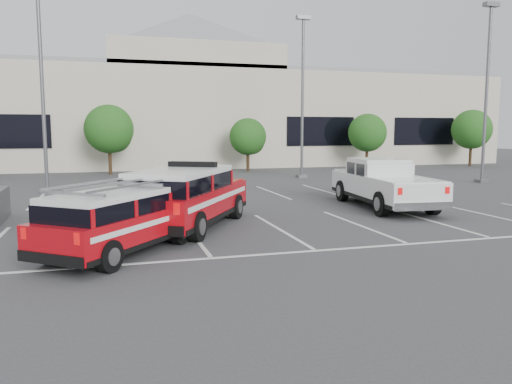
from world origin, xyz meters
TOP-DOWN VIEW (x-y plane):
  - ground at (0.00, 0.00)m, footprint 120.00×120.00m
  - stall_markings at (0.00, 4.50)m, footprint 23.00×15.00m
  - convention_building at (0.18, 31.86)m, footprint 60.00×16.99m
  - tree_mid_left at (-4.91, 22.05)m, footprint 3.37×3.37m
  - tree_mid_right at (5.09, 22.05)m, footprint 2.77×2.77m
  - tree_right at (15.09, 22.05)m, footprint 3.07×3.07m
  - tree_far_right at (25.09, 22.05)m, footprint 3.37×3.37m
  - light_pole_left at (-8.00, 12.00)m, footprint 0.90×0.60m
  - light_pole_mid at (7.00, 16.00)m, footprint 0.90×0.60m
  - light_pole_right at (16.00, 10.00)m, footprint 0.90×0.60m
  - fire_chief_suv at (-2.68, 1.07)m, footprint 4.80×6.13m
  - white_pickup at (5.46, 3.21)m, footprint 2.78×6.43m
  - ladder_suv at (-4.84, -1.83)m, footprint 4.24×4.67m

SIDE VIEW (x-z plane):
  - ground at x=0.00m, z-range 0.00..0.00m
  - stall_markings at x=0.00m, z-range 0.00..0.01m
  - ladder_suv at x=-4.84m, z-range -0.18..1.61m
  - white_pickup at x=5.46m, z-range -0.19..1.72m
  - fire_chief_suv at x=-2.68m, z-range -0.19..1.87m
  - tree_mid_right at x=5.09m, z-range 0.51..4.50m
  - tree_right at x=15.09m, z-range 0.56..4.98m
  - tree_mid_left at x=-4.91m, z-range 0.62..5.46m
  - tree_far_right at x=25.09m, z-range 0.62..5.46m
  - convention_building at x=0.18m, z-range -1.88..11.32m
  - light_pole_left at x=-8.00m, z-range 0.07..10.31m
  - light_pole_mid at x=7.00m, z-range 0.07..10.31m
  - light_pole_right at x=16.00m, z-range 0.07..10.31m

